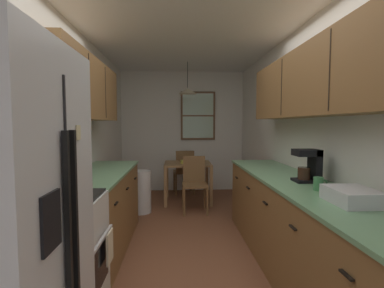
{
  "coord_description": "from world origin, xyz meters",
  "views": [
    {
      "loc": [
        -0.13,
        -2.42,
        1.43
      ],
      "look_at": [
        0.08,
        1.31,
        1.17
      ],
      "focal_mm": 26.22,
      "sensor_mm": 36.0,
      "label": 1
    }
  ],
  "objects_px": {
    "dining_chair_near": "(195,181)",
    "storage_canister": "(76,174)",
    "dining_chair_far": "(184,170)",
    "coffee_maker": "(309,165)",
    "stove_range": "(53,262)",
    "dish_rack": "(353,196)",
    "table_serving_bowl": "(185,162)",
    "trash_bin": "(142,192)",
    "dining_table": "(188,170)",
    "mug_by_coffeemaker": "(319,184)",
    "microwave_over_range": "(29,92)"
  },
  "relations": [
    {
      "from": "storage_canister",
      "to": "coffee_maker",
      "type": "xyz_separation_m",
      "value": [
        2.09,
        0.04,
        0.06
      ]
    },
    {
      "from": "microwave_over_range",
      "to": "dining_table",
      "type": "bearing_deg",
      "value": 69.58
    },
    {
      "from": "dining_table",
      "to": "mug_by_coffeemaker",
      "type": "relative_size",
      "value": 7.41
    },
    {
      "from": "microwave_over_range",
      "to": "mug_by_coffeemaker",
      "type": "distance_m",
      "value": 2.23
    },
    {
      "from": "dining_chair_near",
      "to": "dining_table",
      "type": "bearing_deg",
      "value": 98.99
    },
    {
      "from": "dining_chair_far",
      "to": "dish_rack",
      "type": "bearing_deg",
      "value": -75.37
    },
    {
      "from": "stove_range",
      "to": "dining_chair_far",
      "type": "height_order",
      "value": "stove_range"
    },
    {
      "from": "dining_table",
      "to": "dining_chair_far",
      "type": "relative_size",
      "value": 0.94
    },
    {
      "from": "table_serving_bowl",
      "to": "dining_chair_far",
      "type": "bearing_deg",
      "value": 90.21
    },
    {
      "from": "dining_chair_far",
      "to": "dish_rack",
      "type": "height_order",
      "value": "dish_rack"
    },
    {
      "from": "dining_chair_near",
      "to": "coffee_maker",
      "type": "height_order",
      "value": "coffee_maker"
    },
    {
      "from": "coffee_maker",
      "to": "table_serving_bowl",
      "type": "height_order",
      "value": "coffee_maker"
    },
    {
      "from": "trash_bin",
      "to": "storage_canister",
      "type": "xyz_separation_m",
      "value": [
        -0.3,
        -2.05,
        0.65
      ]
    },
    {
      "from": "storage_canister",
      "to": "mug_by_coffeemaker",
      "type": "relative_size",
      "value": 1.67
    },
    {
      "from": "table_serving_bowl",
      "to": "stove_range",
      "type": "bearing_deg",
      "value": -108.32
    },
    {
      "from": "storage_canister",
      "to": "mug_by_coffeemaker",
      "type": "bearing_deg",
      "value": -8.44
    },
    {
      "from": "storage_canister",
      "to": "dish_rack",
      "type": "xyz_separation_m",
      "value": [
        2.04,
        -0.67,
        -0.05
      ]
    },
    {
      "from": "mug_by_coffeemaker",
      "to": "dish_rack",
      "type": "bearing_deg",
      "value": -84.08
    },
    {
      "from": "stove_range",
      "to": "microwave_over_range",
      "type": "xyz_separation_m",
      "value": [
        -0.11,
        0.0,
        1.17
      ]
    },
    {
      "from": "dining_chair_near",
      "to": "storage_canister",
      "type": "height_order",
      "value": "storage_canister"
    },
    {
      "from": "microwave_over_range",
      "to": "mug_by_coffeemaker",
      "type": "xyz_separation_m",
      "value": [
        2.11,
        0.22,
        -0.69
      ]
    },
    {
      "from": "trash_bin",
      "to": "table_serving_bowl",
      "type": "relative_size",
      "value": 3.68
    },
    {
      "from": "dining_chair_near",
      "to": "dish_rack",
      "type": "bearing_deg",
      "value": -72.24
    },
    {
      "from": "stove_range",
      "to": "trash_bin",
      "type": "bearing_deg",
      "value": 83.46
    },
    {
      "from": "microwave_over_range",
      "to": "mug_by_coffeemaker",
      "type": "relative_size",
      "value": 5.41
    },
    {
      "from": "storage_canister",
      "to": "dish_rack",
      "type": "bearing_deg",
      "value": -18.22
    },
    {
      "from": "dish_rack",
      "to": "table_serving_bowl",
      "type": "bearing_deg",
      "value": 107.37
    },
    {
      "from": "dining_chair_near",
      "to": "dining_chair_far",
      "type": "distance_m",
      "value": 1.16
    },
    {
      "from": "dish_rack",
      "to": "table_serving_bowl",
      "type": "relative_size",
      "value": 1.83
    },
    {
      "from": "dining_chair_near",
      "to": "table_serving_bowl",
      "type": "xyz_separation_m",
      "value": [
        -0.13,
        0.49,
        0.25
      ]
    },
    {
      "from": "dining_chair_far",
      "to": "mug_by_coffeemaker",
      "type": "distance_m",
      "value": 3.68
    },
    {
      "from": "stove_range",
      "to": "storage_canister",
      "type": "distance_m",
      "value": 0.74
    },
    {
      "from": "stove_range",
      "to": "dining_chair_near",
      "type": "distance_m",
      "value": 2.84
    },
    {
      "from": "microwave_over_range",
      "to": "coffee_maker",
      "type": "height_order",
      "value": "microwave_over_range"
    },
    {
      "from": "storage_canister",
      "to": "dish_rack",
      "type": "height_order",
      "value": "storage_canister"
    },
    {
      "from": "stove_range",
      "to": "table_serving_bowl",
      "type": "xyz_separation_m",
      "value": [
        1.02,
        3.09,
        0.28
      ]
    },
    {
      "from": "dining_chair_far",
      "to": "coffee_maker",
      "type": "xyz_separation_m",
      "value": [
        1.06,
        -3.19,
        0.56
      ]
    },
    {
      "from": "dining_chair_near",
      "to": "table_serving_bowl",
      "type": "distance_m",
      "value": 0.57
    },
    {
      "from": "stove_range",
      "to": "dining_chair_far",
      "type": "bearing_deg",
      "value": 74.75
    },
    {
      "from": "stove_range",
      "to": "dining_chair_near",
      "type": "relative_size",
      "value": 1.22
    },
    {
      "from": "microwave_over_range",
      "to": "trash_bin",
      "type": "relative_size",
      "value": 0.9
    },
    {
      "from": "stove_range",
      "to": "dining_table",
      "type": "distance_m",
      "value": 3.34
    },
    {
      "from": "trash_bin",
      "to": "mug_by_coffeemaker",
      "type": "distance_m",
      "value": 2.97
    },
    {
      "from": "trash_bin",
      "to": "dish_rack",
      "type": "bearing_deg",
      "value": -57.39
    },
    {
      "from": "dining_chair_far",
      "to": "microwave_over_range",
      "type": "bearing_deg",
      "value": -106.85
    },
    {
      "from": "dining_table",
      "to": "dining_chair_near",
      "type": "xyz_separation_m",
      "value": [
        0.09,
        -0.57,
        -0.1
      ]
    },
    {
      "from": "dining_chair_far",
      "to": "stove_range",
      "type": "bearing_deg",
      "value": -105.25
    },
    {
      "from": "dining_chair_far",
      "to": "storage_canister",
      "type": "distance_m",
      "value": 3.42
    },
    {
      "from": "dish_rack",
      "to": "dining_chair_near",
      "type": "bearing_deg",
      "value": 107.76
    },
    {
      "from": "trash_bin",
      "to": "mug_by_coffeemaker",
      "type": "height_order",
      "value": "mug_by_coffeemaker"
    }
  ]
}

